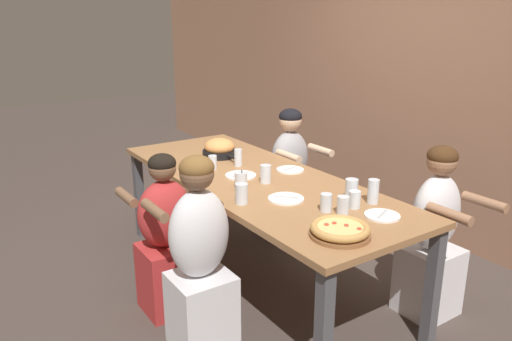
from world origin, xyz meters
The scene contains 24 objects.
ground_plane centered at (0.00, 0.00, 0.00)m, with size 18.00×18.00×0.00m, color #423833.
restaurant_back_panel centered at (0.00, 1.74, 1.60)m, with size 10.00×0.06×3.20m, color #9E7056.
dining_table centered at (0.00, 0.00, 0.73)m, with size 2.55×0.96×0.80m.
pizza_board_main centered at (1.05, -0.19, 0.83)m, with size 0.32×0.32×0.06m.
skillet_bowl centered at (-0.62, 0.06, 0.86)m, with size 0.40×0.27×0.15m.
empty_plate_a centered at (0.01, 0.30, 0.80)m, with size 0.20×0.20×0.02m.
empty_plate_b centered at (0.99, 0.19, 0.80)m, with size 0.20×0.20×0.02m.
empty_plate_c centered at (-0.08, -0.08, 0.80)m, with size 0.22×0.22×0.02m.
empty_plate_d centered at (0.47, -0.09, 0.80)m, with size 0.22×0.22×0.02m.
cocktail_glass_blue centered at (0.13, -0.21, 0.85)m, with size 0.08×0.08×0.14m.
drinking_glass_a centered at (0.84, 0.03, 0.85)m, with size 0.07×0.07×0.11m.
drinking_glass_b centered at (0.37, -0.36, 0.85)m, with size 0.08×0.08×0.13m.
drinking_glass_c centered at (0.75, -0.02, 0.84)m, with size 0.07×0.07×0.11m.
drinking_glass_d centered at (0.80, 0.16, 0.84)m, with size 0.07×0.07×0.10m.
drinking_glass_e centered at (-0.14, -0.38, 0.85)m, with size 0.08×0.08×0.12m.
drinking_glass_f centered at (0.81, 0.31, 0.86)m, with size 0.07×0.07×0.15m.
drinking_glass_g centered at (-0.34, -0.16, 0.84)m, with size 0.06×0.06×0.10m.
drinking_glass_h centered at (-0.31, 0.04, 0.85)m, with size 0.06×0.06×0.13m.
drinking_glass_i centered at (0.13, -0.01, 0.85)m, with size 0.07×0.07×0.12m.
drinking_glass_j centered at (0.72, 0.22, 0.86)m, with size 0.08×0.08×0.14m.
diner_far_right centered at (0.99, 0.70, 0.52)m, with size 0.51×0.40×1.14m.
diner_far_midleft centered at (-0.51, 0.70, 0.52)m, with size 0.51×0.40×1.14m.
diner_near_center centered at (0.00, -0.70, 0.48)m, with size 0.51×0.40×1.08m.
diner_near_midright centered at (0.46, -0.70, 0.54)m, with size 0.51×0.40×1.17m.
Camera 1 is at (2.76, -1.85, 1.89)m, focal length 35.00 mm.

